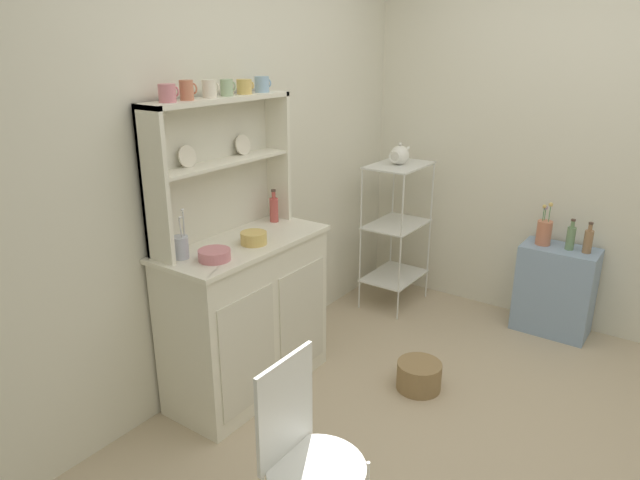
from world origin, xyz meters
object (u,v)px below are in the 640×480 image
at_px(vinegar_bottle, 588,241).
at_px(cup_rose_0, 167,93).
at_px(bowl_mixing_large, 214,255).
at_px(utensil_jar, 180,247).
at_px(flower_vase, 544,232).
at_px(bakers_rack, 397,221).
at_px(floor_basket, 419,376).
at_px(hutch_cabinet, 247,315).
at_px(wire_chair, 303,447).
at_px(hutch_shelf_unit, 216,158).
at_px(side_shelf_blue, 555,290).
at_px(jam_bottle, 274,209).
at_px(oil_bottle, 571,237).
at_px(porcelain_teapot, 400,155).

bearing_deg(vinegar_bottle, cup_rose_0, 143.18).
distance_m(cup_rose_0, bowl_mixing_large, 0.78).
height_order(utensil_jar, flower_vase, utensil_jar).
relative_size(bakers_rack, cup_rose_0, 11.47).
relative_size(floor_basket, cup_rose_0, 2.73).
relative_size(hutch_cabinet, wire_chair, 1.15).
bearing_deg(hutch_cabinet, hutch_shelf_unit, 90.00).
bearing_deg(bakers_rack, utensil_jar, 173.29).
height_order(side_shelf_blue, jam_bottle, jam_bottle).
height_order(jam_bottle, flower_vase, jam_bottle).
height_order(hutch_cabinet, bowl_mixing_large, bowl_mixing_large).
bearing_deg(flower_vase, side_shelf_blue, -90.09).
xyz_separation_m(utensil_jar, oil_bottle, (2.06, -1.36, -0.26)).
bearing_deg(side_shelf_blue, hutch_shelf_unit, 140.52).
bearing_deg(bowl_mixing_large, jam_bottle, 13.94).
relative_size(bowl_mixing_large, utensil_jar, 0.64).
relative_size(hutch_cabinet, cup_rose_0, 10.50).
bearing_deg(jam_bottle, bowl_mixing_large, -166.06).
relative_size(bakers_rack, side_shelf_blue, 1.76).
bearing_deg(bakers_rack, hutch_shelf_unit, 168.42).
distance_m(wire_chair, porcelain_teapot, 2.44).
bearing_deg(jam_bottle, side_shelf_blue, -44.63).
xyz_separation_m(bakers_rack, cup_rose_0, (-1.79, 0.26, 1.02)).
distance_m(cup_rose_0, oil_bottle, 2.65).
distance_m(hutch_cabinet, vinegar_bottle, 2.20).
bearing_deg(oil_bottle, porcelain_teapot, 101.21).
xyz_separation_m(porcelain_teapot, flower_vase, (0.23, -0.98, -0.44)).
bearing_deg(hutch_cabinet, side_shelf_blue, -36.03).
distance_m(porcelain_teapot, oil_bottle, 1.25).
bearing_deg(side_shelf_blue, flower_vase, 89.91).
bearing_deg(utensil_jar, jam_bottle, 0.71).
xyz_separation_m(wire_chair, floor_basket, (1.29, 0.15, -0.44)).
bearing_deg(porcelain_teapot, jam_bottle, 168.58).
relative_size(utensil_jar, vinegar_bottle, 1.21).
xyz_separation_m(hutch_shelf_unit, vinegar_bottle, (1.70, -1.55, -0.63)).
height_order(hutch_cabinet, floor_basket, hutch_cabinet).
distance_m(side_shelf_blue, flower_vase, 0.41).
relative_size(bakers_rack, utensil_jar, 4.32).
relative_size(hutch_shelf_unit, wire_chair, 1.07).
relative_size(wire_chair, oil_bottle, 4.14).
distance_m(bakers_rack, utensil_jar, 1.87).
bearing_deg(hutch_shelf_unit, utensil_jar, -166.50).
distance_m(floor_basket, cup_rose_0, 2.03).
bearing_deg(hutch_cabinet, utensil_jar, 167.84).
bearing_deg(utensil_jar, side_shelf_blue, -32.54).
bearing_deg(floor_basket, wire_chair, -173.56).
bearing_deg(utensil_jar, porcelain_teapot, -6.72).
bearing_deg(hutch_shelf_unit, vinegar_bottle, -42.44).
relative_size(floor_basket, utensil_jar, 1.03).
height_order(floor_basket, utensil_jar, utensil_jar).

